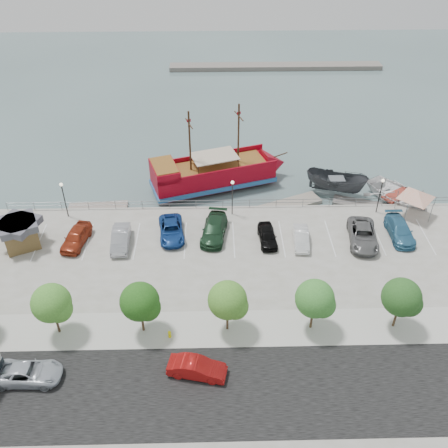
{
  "coord_description": "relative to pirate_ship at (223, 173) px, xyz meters",
  "views": [
    {
      "loc": [
        -1.93,
        -38.17,
        32.14
      ],
      "look_at": [
        -1.0,
        2.0,
        2.0
      ],
      "focal_mm": 40.0,
      "sensor_mm": 36.0,
      "label": 1
    }
  ],
  "objects": [
    {
      "name": "patrol_boat",
      "position": [
        13.39,
        -2.34,
        -0.41
      ],
      "size": [
        7.74,
        5.27,
        2.81
      ],
      "primitive_type": "imported",
      "rotation": [
        0.0,
        0.0,
        1.18
      ],
      "color": "#3E4045",
      "rests_on": "ground"
    },
    {
      "name": "tree_d",
      "position": [
        0.01,
        -24.07,
        2.48
      ],
      "size": [
        3.3,
        3.2,
        5.0
      ],
      "color": "#473321",
      "rests_on": "sidewalk"
    },
    {
      "name": "sidewalk",
      "position": [
        0.87,
        -24.0,
        -0.8
      ],
      "size": [
        100.0,
        4.0,
        0.05
      ],
      "primitive_type": "cube",
      "color": "#B4B2A9",
      "rests_on": "land_slab"
    },
    {
      "name": "parked_car_f",
      "position": [
        7.68,
        -12.8,
        -0.12
      ],
      "size": [
        1.79,
        4.3,
        1.38
      ],
      "primitive_type": "imported",
      "rotation": [
        0.0,
        0.0,
        -0.08
      ],
      "color": "white",
      "rests_on": "land_slab"
    },
    {
      "name": "seawall_railing",
      "position": [
        0.87,
        -6.2,
        -0.29
      ],
      "size": [
        50.0,
        0.06,
        1.0
      ],
      "color": "slate",
      "rests_on": "land_slab"
    },
    {
      "name": "street_sedan",
      "position": [
        -2.56,
        -28.48,
        -0.07
      ],
      "size": [
        4.72,
        2.46,
        1.48
      ],
      "primitive_type": "imported",
      "rotation": [
        0.0,
        0.0,
        1.36
      ],
      "color": "#A91312",
      "rests_on": "street"
    },
    {
      "name": "shed",
      "position": [
        -20.59,
        -12.35,
        0.74
      ],
      "size": [
        4.7,
        4.7,
        2.92
      ],
      "rotation": [
        0.0,
        0.0,
        0.43
      ],
      "color": "brown",
      "rests_on": "land_slab"
    },
    {
      "name": "street",
      "position": [
        0.87,
        -30.0,
        -0.8
      ],
      "size": [
        100.0,
        8.0,
        0.04
      ],
      "primitive_type": "cube",
      "color": "black",
      "rests_on": "land_slab"
    },
    {
      "name": "parked_car_h",
      "position": [
        18.03,
        -11.85,
        -0.03
      ],
      "size": [
        2.22,
        5.4,
        1.56
      ],
      "primitive_type": "imported",
      "rotation": [
        0.0,
        0.0,
        0.01
      ],
      "color": "teal",
      "rests_on": "land_slab"
    },
    {
      "name": "tree_f",
      "position": [
        14.01,
        -24.07,
        2.48
      ],
      "size": [
        3.3,
        3.2,
        5.0
      ],
      "color": "#473321",
      "rests_on": "sidewalk"
    },
    {
      "name": "fire_hydrant",
      "position": [
        -4.9,
        -24.8,
        -0.42
      ],
      "size": [
        0.25,
        0.25,
        0.73
      ],
      "rotation": [
        0.0,
        0.0,
        -0.3
      ],
      "color": "#E8DD03",
      "rests_on": "sidewalk"
    },
    {
      "name": "parked_car_e",
      "position": [
        4.28,
        -12.38,
        -0.09
      ],
      "size": [
        1.97,
        4.34,
        1.44
      ],
      "primitive_type": "imported",
      "rotation": [
        0.0,
        0.0,
        0.06
      ],
      "color": "black",
      "rests_on": "land_slab"
    },
    {
      "name": "tree_c",
      "position": [
        -6.99,
        -24.07,
        2.48
      ],
      "size": [
        3.3,
        3.2,
        5.0
      ],
      "color": "#473321",
      "rests_on": "sidewalk"
    },
    {
      "name": "parked_car_g",
      "position": [
        13.99,
        -12.66,
        0.01
      ],
      "size": [
        3.44,
        6.2,
        1.64
      ],
      "primitive_type": "imported",
      "rotation": [
        0.0,
        0.0,
        -0.13
      ],
      "color": "slate",
      "rests_on": "land_slab"
    },
    {
      "name": "dock_east",
      "position": [
        15.95,
        -4.8,
        -1.63
      ],
      "size": [
        6.61,
        3.86,
        0.36
      ],
      "primitive_type": "cube",
      "rotation": [
        0.0,
        0.0,
        -0.34
      ],
      "color": "#68625D",
      "rests_on": "ground"
    },
    {
      "name": "tree_b",
      "position": [
        -13.99,
        -24.07,
        2.48
      ],
      "size": [
        3.3,
        3.2,
        5.0
      ],
      "color": "#473321",
      "rests_on": "sidewalk"
    },
    {
      "name": "parked_car_b",
      "position": [
        -10.6,
        -12.61,
        -0.03
      ],
      "size": [
        1.88,
        4.85,
        1.58
      ],
      "primitive_type": "imported",
      "rotation": [
        0.0,
        0.0,
        0.04
      ],
      "color": "#9C9EA4",
      "rests_on": "land_slab"
    },
    {
      "name": "ground",
      "position": [
        0.87,
        -14.0,
        -1.81
      ],
      "size": [
        160.0,
        160.0,
        0.0
      ],
      "primitive_type": "plane",
      "color": "#4A5E5F"
    },
    {
      "name": "dock_mid",
      "position": [
        7.53,
        -4.8,
        -1.59
      ],
      "size": [
        8.06,
        5.2,
        0.45
      ],
      "primitive_type": "cube",
      "rotation": [
        0.0,
        0.0,
        0.42
      ],
      "color": "gray",
      "rests_on": "ground"
    },
    {
      "name": "speedboat",
      "position": [
        20.3,
        -4.3,
        -0.98
      ],
      "size": [
        9.15,
        9.85,
        1.66
      ],
      "primitive_type": "imported",
      "rotation": [
        0.0,
        0.0,
        0.57
      ],
      "color": "white",
      "rests_on": "ground"
    },
    {
      "name": "street_van",
      "position": [
        -15.27,
        -28.61,
        -0.11
      ],
      "size": [
        5.13,
        2.46,
        1.41
      ],
      "primitive_type": "imported",
      "rotation": [
        0.0,
        0.0,
        1.55
      ],
      "color": "#AEB5BF",
      "rests_on": "street"
    },
    {
      "name": "tree_e",
      "position": [
        7.01,
        -24.07,
        2.48
      ],
      "size": [
        3.3,
        3.2,
        5.0
      ],
      "color": "#473321",
      "rests_on": "sidewalk"
    },
    {
      "name": "canopy_tent",
      "position": [
        20.58,
        -8.14,
        2.42
      ],
      "size": [
        4.65,
        4.65,
        3.71
      ],
      "rotation": [
        0.0,
        0.0,
        0.04
      ],
      "color": "slate",
      "rests_on": "land_slab"
    },
    {
      "name": "parked_car_c",
      "position": [
        -5.56,
        -11.24,
        -0.08
      ],
      "size": [
        3.07,
        5.56,
        1.47
      ],
      "primitive_type": "imported",
      "rotation": [
        0.0,
        0.0,
        0.12
      ],
      "color": "navy",
      "rests_on": "land_slab"
    },
    {
      "name": "parked_car_d",
      "position": [
        -1.12,
        -11.31,
        0.02
      ],
      "size": [
        3.21,
        6.03,
        1.66
      ],
      "primitive_type": "imported",
      "rotation": [
        0.0,
        0.0,
        -0.16
      ],
      "color": "#193922",
      "rests_on": "land_slab"
    },
    {
      "name": "lamp_post_right",
      "position": [
        16.87,
        -7.5,
        2.13
      ],
      "size": [
        0.36,
        0.36,
        4.28
      ],
      "color": "black",
      "rests_on": "land_slab"
    },
    {
      "name": "dock_west",
      "position": [
        -14.48,
        -4.8,
        -1.62
      ],
      "size": [
        6.84,
        2.4,
        0.38
      ],
      "primitive_type": "cube",
      "rotation": [
        0.0,
        0.0,
        0.07
      ],
      "color": "gray",
      "rests_on": "ground"
    },
    {
      "name": "parked_car_a",
      "position": [
        -15.13,
        -12.26,
        0.01
      ],
      "size": [
        2.82,
        5.1,
        1.64
      ],
      "primitive_type": "imported",
      "rotation": [
        0.0,
        0.0,
        -0.19
      ],
      "color": "maroon",
      "rests_on": "land_slab"
    },
    {
      "name": "lamp_post_mid",
      "position": [
        0.87,
        -7.5,
        2.13
      ],
      "size": [
        0.36,
        0.36,
        4.28
      ],
      "color": "black",
      "rests_on": "land_slab"
    },
    {
      "name": "lamp_post_left",
      "position": [
        -17.13,
        -7.5,
        2.13
      ],
      "size": [
        0.36,
        0.36,
        4.28
      ],
      "color": "black",
      "rests_on": "land_slab"
    },
    {
      "name": "far_shore",
      "position": [
        10.87,
        41.0,
        -1.41
      ],
      "size": [
        40.0,
        3.0,
        0.8
      ],
      "primitive_type": "cube",
      "color": "#6C645C",
      "rests_on": "ground"
    },
    {
      "name": "pirate_ship",
      "position": [
        0.0,
        0.0,
        0.0
      ],
      "size": [
        17.48,
        9.61,
        10.83
      ],
      "rotation": [
        0.0,
        0.0,
        0.32
      ],
      "color": "maroon",
      "rests_on": "ground"
    }
  ]
}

